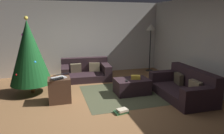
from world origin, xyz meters
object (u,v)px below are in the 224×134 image
object	(u,v)px
laptop	(60,76)
book_stack	(122,111)
ottoman	(132,86)
tv_remote	(127,81)
couch_right	(184,87)
corner_lamp	(151,31)
side_table	(60,90)
christmas_tree	(29,52)
couch_left	(86,71)
gift_box	(136,77)

from	to	relation	value
laptop	book_stack	distance (m)	1.68
ottoman	laptop	bearing A→B (deg)	-177.37
tv_remote	couch_right	bearing A→B (deg)	0.23
corner_lamp	side_table	bearing A→B (deg)	-147.84
christmas_tree	side_table	xyz separation A→B (m)	(0.70, -0.85, -0.82)
christmas_tree	laptop	distance (m)	1.24
tv_remote	christmas_tree	xyz separation A→B (m)	(-2.39, 0.95, 0.71)
couch_right	ottoman	bearing A→B (deg)	62.89
couch_right	tv_remote	xyz separation A→B (m)	(-1.40, 0.50, 0.14)
laptop	side_table	bearing A→B (deg)	118.22
side_table	laptop	size ratio (longest dim) A/B	1.27
tv_remote	book_stack	bearing A→B (deg)	-96.28
tv_remote	corner_lamp	size ratio (longest dim) A/B	0.09
tv_remote	book_stack	distance (m)	1.10
ottoman	side_table	bearing A→B (deg)	-178.76
ottoman	tv_remote	distance (m)	0.33
tv_remote	side_table	xyz separation A→B (m)	(-1.70, 0.10, -0.11)
couch_left	corner_lamp	size ratio (longest dim) A/B	0.90
tv_remote	laptop	world-z (taller)	laptop
tv_remote	christmas_tree	bearing A→B (deg)	178.34
gift_box	side_table	size ratio (longest dim) A/B	0.40
couch_right	tv_remote	distance (m)	1.49
gift_box	christmas_tree	bearing A→B (deg)	163.09
couch_left	christmas_tree	bearing A→B (deg)	33.67
ottoman	side_table	distance (m)	1.91
gift_box	ottoman	bearing A→B (deg)	174.13
couch_left	christmas_tree	size ratio (longest dim) A/B	0.80
couch_right	gift_box	xyz separation A→B (m)	(-1.09, 0.63, 0.18)
christmas_tree	corner_lamp	world-z (taller)	christmas_tree
couch_left	ottoman	size ratio (longest dim) A/B	1.81
tv_remote	laptop	xyz separation A→B (m)	(-1.67, 0.05, 0.24)
couch_left	couch_right	xyz separation A→B (m)	(2.17, -2.41, 0.02)
side_table	ottoman	bearing A→B (deg)	1.24
gift_box	tv_remote	size ratio (longest dim) A/B	1.51
tv_remote	gift_box	bearing A→B (deg)	43.15
ottoman	book_stack	world-z (taller)	ottoman
couch_left	gift_box	bearing A→B (deg)	124.20
tv_remote	laptop	size ratio (longest dim) A/B	0.34
gift_box	side_table	distance (m)	2.01
gift_box	tv_remote	bearing A→B (deg)	-156.86
gift_box	corner_lamp	xyz separation A→B (m)	(1.51, 2.18, 1.10)
christmas_tree	laptop	xyz separation A→B (m)	(0.72, -0.90, -0.47)
couch_right	gift_box	distance (m)	1.27
book_stack	christmas_tree	bearing A→B (deg)	135.89
book_stack	corner_lamp	size ratio (longest dim) A/B	0.18
couch_right	corner_lamp	size ratio (longest dim) A/B	0.99
side_table	corner_lamp	size ratio (longest dim) A/B	0.33
side_table	couch_right	bearing A→B (deg)	-11.00
couch_right	christmas_tree	bearing A→B (deg)	70.32
couch_right	book_stack	world-z (taller)	couch_right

